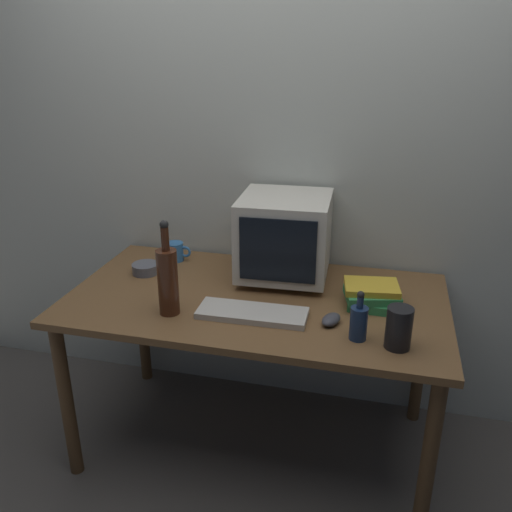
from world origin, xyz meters
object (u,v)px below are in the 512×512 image
keyboard (252,313)px  book_stack (373,296)px  bottle_tall (168,279)px  bottle_short (359,321)px  cd_spindle (145,268)px  mug (176,252)px  metal_canister (399,328)px  computer_mouse (331,320)px  crt_monitor (285,237)px

keyboard → book_stack: book_stack is taller
bottle_tall → bottle_short: 0.72m
keyboard → bottle_short: 0.41m
book_stack → cd_spindle: bearing=175.3°
bottle_short → book_stack: 0.27m
bottle_tall → bottle_short: (0.72, -0.02, -0.07)m
keyboard → cd_spindle: cd_spindle is taller
keyboard → mug: 0.67m
bottle_tall → bottle_short: size_ratio=2.02×
cd_spindle → metal_canister: (1.11, -0.37, 0.05)m
metal_canister → computer_mouse: bearing=155.9°
keyboard → bottle_short: size_ratio=2.25×
bottle_short → mug: bottle_short is taller
bottle_tall → crt_monitor: bearing=50.1°
crt_monitor → mug: (-0.54, 0.07, -0.15)m
book_stack → mug: same height
computer_mouse → bottle_short: size_ratio=0.54×
metal_canister → book_stack: bearing=108.7°
mug → cd_spindle: mug is taller
cd_spindle → computer_mouse: bearing=-16.9°
book_stack → metal_canister: size_ratio=1.58×
crt_monitor → mug: size_ratio=3.37×
crt_monitor → bottle_tall: bearing=-129.9°
mug → cd_spindle: (-0.08, -0.17, -0.02)m
crt_monitor → metal_canister: 0.70m
bottle_short → metal_canister: size_ratio=1.24×
book_stack → bottle_short: bearing=-98.1°
crt_monitor → mug: crt_monitor is taller
computer_mouse → metal_canister: metal_canister is taller
keyboard → book_stack: size_ratio=1.77×
crt_monitor → book_stack: 0.46m
metal_canister → keyboard: bearing=170.0°
computer_mouse → bottle_short: bearing=-19.3°
bottle_short → mug: bearing=149.7°
computer_mouse → keyboard: bearing=-158.1°
mug → bottle_short: bearing=-30.3°
crt_monitor → metal_canister: crt_monitor is taller
book_stack → computer_mouse: bearing=-127.8°
crt_monitor → bottle_tall: bottle_tall is taller
computer_mouse → cd_spindle: bearing=-177.2°
keyboard → book_stack: 0.48m
bottle_tall → metal_canister: 0.86m
bottle_short → metal_canister: (0.14, -0.02, 0.01)m
keyboard → cd_spindle: 0.63m
computer_mouse → crt_monitor: bearing=144.0°
mug → bottle_tall: bearing=-70.7°
bottle_short → metal_canister: bottle_short is taller
keyboard → cd_spindle: size_ratio=3.50×
computer_mouse → book_stack: 0.23m
bottle_tall → book_stack: bottle_tall is taller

